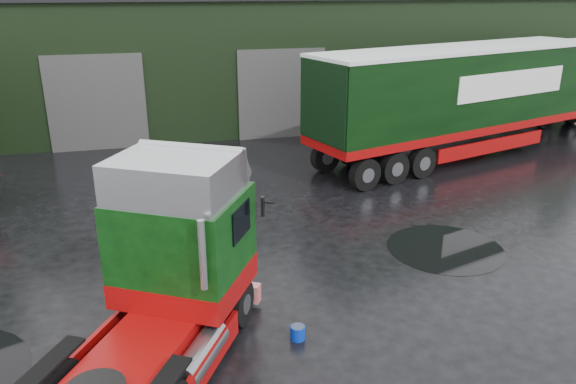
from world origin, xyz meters
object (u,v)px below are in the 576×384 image
object	(u,v)px
warehouse	(254,53)
tree_back_a	(105,15)
hero_tractor	(139,287)
lorry_right	(458,103)
wash_bucket	(298,333)
tree_back_b	(334,27)

from	to	relation	value
warehouse	tree_back_a	distance (m)	12.90
hero_tractor	tree_back_a	xyz separation A→B (m)	(-1.50, 31.99, 2.87)
hero_tractor	lorry_right	distance (m)	16.65
wash_bucket	tree_back_a	world-z (taller)	tree_back_a
wash_bucket	lorry_right	bearing A→B (deg)	47.64
lorry_right	tree_back_b	world-z (taller)	tree_back_b
tree_back_b	hero_tractor	bearing A→B (deg)	-114.38
warehouse	tree_back_b	size ratio (longest dim) A/B	4.32
hero_tractor	lorry_right	size ratio (longest dim) A/B	0.36
hero_tractor	tree_back_a	size ratio (longest dim) A/B	0.64
hero_tractor	tree_back_b	bearing A→B (deg)	95.97
warehouse	hero_tractor	distance (m)	22.97
hero_tractor	tree_back_b	world-z (taller)	tree_back_b
wash_bucket	tree_back_b	xyz separation A→B (m)	(11.57, 31.50, 3.61)
hero_tractor	wash_bucket	size ratio (longest dim) A/B	20.22
tree_back_a	tree_back_b	xyz separation A→B (m)	(16.00, 0.00, -1.00)
lorry_right	tree_back_b	xyz separation A→B (m)	(2.00, 21.00, 1.52)
wash_bucket	tree_back_a	distance (m)	32.14
hero_tractor	lorry_right	xyz separation A→B (m)	(12.50, 10.99, 0.35)
tree_back_a	lorry_right	bearing A→B (deg)	-56.31
warehouse	tree_back_a	bearing A→B (deg)	128.66
hero_tractor	lorry_right	world-z (taller)	lorry_right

